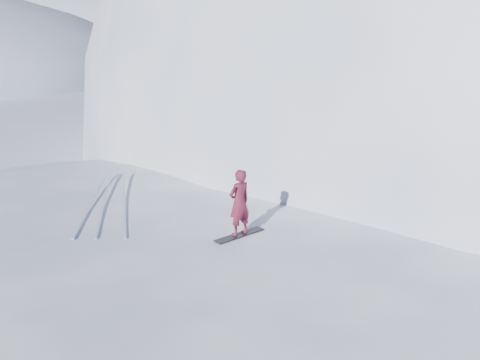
{
  "coord_description": "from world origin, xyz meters",
  "views": [
    {
      "loc": [
        2.12,
        -9.55,
        7.46
      ],
      "look_at": [
        1.92,
        3.44,
        3.5
      ],
      "focal_mm": 40.0,
      "sensor_mm": 36.0,
      "label": 1
    }
  ],
  "objects": [
    {
      "name": "snowboard",
      "position": [
        1.92,
        2.44,
        2.41
      ],
      "size": [
        1.22,
        1.12,
        0.02
      ],
      "primitive_type": "cube",
      "rotation": [
        0.0,
        0.0,
        0.72
      ],
      "color": "black",
      "rests_on": "near_ridge"
    },
    {
      "name": "far_ridge_c",
      "position": [
        -40.0,
        110.0,
        0.0
      ],
      "size": [
        140.0,
        90.0,
        36.0
      ],
      "primitive_type": "ellipsoid",
      "color": "white",
      "rests_on": "ground"
    },
    {
      "name": "board_tracks",
      "position": [
        -1.97,
        5.13,
        2.42
      ],
      "size": [
        1.96,
        5.97,
        0.04
      ],
      "color": "silver",
      "rests_on": "ground"
    },
    {
      "name": "near_ridge",
      "position": [
        1.0,
        3.0,
        0.0
      ],
      "size": [
        36.0,
        28.0,
        4.8
      ],
      "primitive_type": "ellipsoid",
      "color": "white",
      "rests_on": "ground"
    },
    {
      "name": "snowboarder",
      "position": [
        1.92,
        2.44,
        3.24
      ],
      "size": [
        0.71,
        0.69,
        1.63
      ],
      "primitive_type": "imported",
      "rotation": [
        0.0,
        0.0,
        3.86
      ],
      "color": "maroon",
      "rests_on": "snowboard"
    },
    {
      "name": "wind_bumps",
      "position": [
        -0.56,
        2.12,
        0.0
      ],
      "size": [
        16.0,
        14.4,
        1.0
      ],
      "color": "white",
      "rests_on": "ground"
    },
    {
      "name": "peak_shoulder",
      "position": [
        10.0,
        20.0,
        0.0
      ],
      "size": [
        28.0,
        24.0,
        18.0
      ],
      "primitive_type": "ellipsoid",
      "color": "white",
      "rests_on": "ground"
    }
  ]
}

